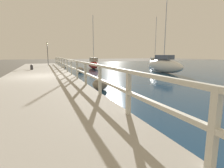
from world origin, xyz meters
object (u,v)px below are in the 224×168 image
(dock_lamp, at_px, (47,48))
(sailboat_gray, at_px, (155,62))
(mooring_bollard, at_px, (32,67))
(sailboat_white, at_px, (164,65))
(sailboat_red, at_px, (94,64))

(dock_lamp, height_order, sailboat_gray, sailboat_gray)
(dock_lamp, distance_m, sailboat_gray, 16.24)
(dock_lamp, bearing_deg, mooring_bollard, -104.62)
(sailboat_white, bearing_deg, sailboat_red, 129.82)
(dock_lamp, bearing_deg, sailboat_red, -31.72)
(sailboat_gray, height_order, sailboat_red, sailboat_gray)
(mooring_bollard, bearing_deg, sailboat_red, 24.19)
(mooring_bollard, relative_size, sailboat_gray, 0.07)
(mooring_bollard, distance_m, sailboat_gray, 18.44)
(sailboat_white, distance_m, sailboat_gray, 10.64)
(mooring_bollard, xyz_separation_m, sailboat_white, (12.37, -4.18, 0.17))
(sailboat_gray, xyz_separation_m, sailboat_red, (-10.62, -1.80, 0.05))
(mooring_bollard, xyz_separation_m, sailboat_red, (7.13, 3.20, 0.02))
(mooring_bollard, relative_size, sailboat_red, 0.08)
(mooring_bollard, distance_m, sailboat_white, 13.06)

